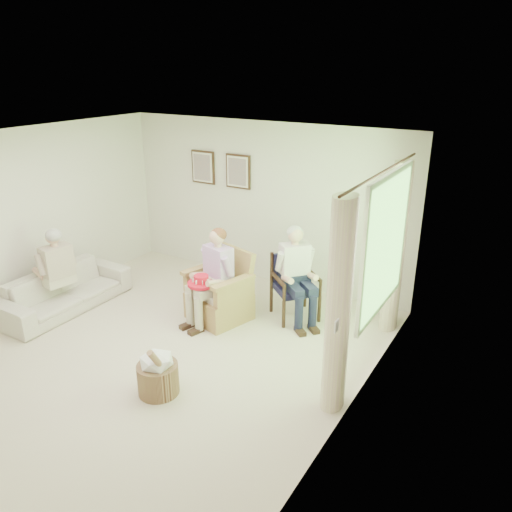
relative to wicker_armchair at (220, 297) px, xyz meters
The scene contains 18 objects.
floor 1.28m from the wicker_armchair, 98.72° to the right, with size 5.50×5.50×0.00m, color beige.
back_wall 1.82m from the wicker_armchair, 97.06° to the left, with size 5.00×0.04×2.60m, color silver.
left_wall 3.12m from the wicker_armchair, 155.44° to the right, with size 0.04×5.50×2.60m, color silver.
right_wall 2.80m from the wicker_armchair, 27.99° to the right, with size 0.04×5.50×2.60m, color silver.
ceiling 2.60m from the wicker_armchair, 98.72° to the right, with size 5.00×5.50×0.02m, color white.
window 2.61m from the wicker_armchair, ahead, with size 0.13×2.50×1.63m.
curtain_left 2.51m from the wicker_armchair, 25.22° to the right, with size 0.34×0.34×2.30m, color beige.
curtain_right 2.49m from the wicker_armchair, 23.95° to the left, with size 0.34×0.34×2.30m, color beige.
framed_print_left 2.48m from the wicker_armchair, 132.07° to the left, with size 0.45×0.05×0.55m.
framed_print_right 2.18m from the wicker_armchair, 113.29° to the left, with size 0.45×0.05×0.55m.
wicker_armchair is the anchor object (origin of this frame).
wood_armchair 1.12m from the wicker_armchair, 35.49° to the left, with size 0.59×0.55×0.90m.
sofa 2.34m from the wicker_armchair, 156.20° to the right, with size 0.77×1.96×0.57m, color beige.
person_wicker 0.47m from the wicker_armchair, 90.00° to the right, with size 0.40×0.63×1.33m.
person_dark 1.12m from the wicker_armchair, 28.63° to the left, with size 0.40×0.62×1.33m.
person_sofa 2.42m from the wicker_armchair, 153.68° to the right, with size 0.42×0.62×1.24m.
red_hat 0.49m from the wicker_armchair, 102.53° to the right, with size 0.38×0.38×0.14m.
hatbox 1.85m from the wicker_armchair, 77.18° to the right, with size 0.60×0.60×0.67m.
Camera 1 is at (3.89, -3.98, 3.43)m, focal length 35.00 mm.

